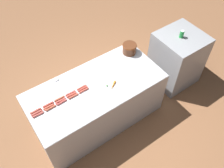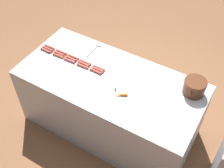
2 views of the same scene
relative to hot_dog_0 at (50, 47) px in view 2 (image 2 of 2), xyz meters
name	(u,v)px [view 2 (image 2 of 2)]	position (x,y,z in m)	size (l,w,h in m)	color
ground_plane	(110,125)	(0.07, 0.87, -0.85)	(20.00, 20.00, 0.00)	brown
griddle_counter	(110,104)	(0.07, 0.87, -0.43)	(0.94, 1.98, 0.83)	#ADAFB5
hot_dog_0	(50,47)	(0.00, 0.00, 0.00)	(0.03, 0.16, 0.03)	#AF4A3D
hot_dog_1	(62,52)	(0.00, 0.18, 0.00)	(0.03, 0.16, 0.03)	#B64539
hot_dog_2	(73,57)	(0.00, 0.34, 0.00)	(0.03, 0.16, 0.03)	#AA533A
hot_dog_3	(85,62)	(0.00, 0.51, 0.00)	(0.03, 0.16, 0.03)	#B14B42
hot_dog_4	(99,68)	(0.00, 0.69, 0.00)	(0.03, 0.16, 0.03)	#AD4F41
hot_dog_5	(47,49)	(0.04, 0.00, 0.00)	(0.03, 0.16, 0.03)	#AB4B40
hot_dog_6	(59,53)	(0.04, 0.17, 0.00)	(0.03, 0.16, 0.03)	#B44C39
hot_dog_7	(71,59)	(0.04, 0.34, 0.00)	(0.04, 0.15, 0.03)	#B44C41
hot_dog_8	(84,64)	(0.04, 0.51, 0.00)	(0.03, 0.16, 0.03)	#B7483B
hot_dog_9	(98,70)	(0.03, 0.69, 0.00)	(0.03, 0.16, 0.03)	#AF463A
hot_dog_10	(46,50)	(0.07, 0.00, 0.00)	(0.04, 0.16, 0.03)	#AB4941
hot_dog_11	(58,55)	(0.07, 0.18, 0.00)	(0.03, 0.16, 0.03)	#AF5139
hot_dog_12	(69,60)	(0.07, 0.34, 0.00)	(0.04, 0.16, 0.03)	#AC4740
hot_dog_13	(83,66)	(0.07, 0.52, 0.00)	(0.03, 0.16, 0.03)	#B74F3B
hot_dog_14	(96,71)	(0.07, 0.68, 0.00)	(0.03, 0.16, 0.03)	#B94B3B
bean_pot	(195,86)	(-0.19, 1.68, 0.08)	(0.28, 0.23, 0.16)	#562D19
serving_spoon	(96,47)	(-0.28, 0.46, -0.01)	(0.27, 0.07, 0.02)	#B7B7BC
carrot	(119,94)	(0.23, 1.06, 0.00)	(0.12, 0.16, 0.03)	orange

